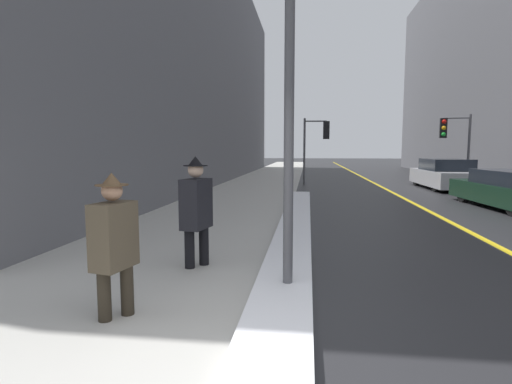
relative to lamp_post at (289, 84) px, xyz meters
name	(u,v)px	position (x,y,z in m)	size (l,w,h in m)	color
ground_plane	(240,383)	(-0.26, -1.97, -2.55)	(160.00, 160.00, 0.00)	#232326
sidewalk_slab	(253,189)	(-2.26, 13.03, -2.54)	(4.00, 80.00, 0.01)	#B2AFA8
road_centre_stripe	(389,191)	(3.74, 13.03, -2.55)	(0.16, 80.00, 0.00)	gold
snow_bank_curb	(294,228)	(-0.05, 3.89, -2.48)	(0.70, 13.86, 0.15)	white
building_facade_left	(179,64)	(-7.26, 18.03, 4.12)	(6.00, 36.00, 13.34)	slate
lamp_post	(289,84)	(0.00, 0.00, 0.00)	(0.28, 0.28, 4.18)	#515156
traffic_light_near	(318,137)	(0.72, 15.91, -0.13)	(1.31, 0.37, 3.37)	#515156
traffic_light_far	(452,136)	(6.73, 14.52, -0.13)	(1.31, 0.33, 3.36)	#515156
pedestrian_in_glasses	(114,240)	(-1.76, -0.97, -1.70)	(0.37, 0.52, 1.55)	#2A241B
pedestrian_in_fedora	(196,207)	(-1.43, 0.96, -1.63)	(0.40, 0.57, 1.69)	black
parked_car_silver	(445,175)	(6.42, 14.36, -1.90)	(1.90, 4.85, 1.36)	#B2B2B7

